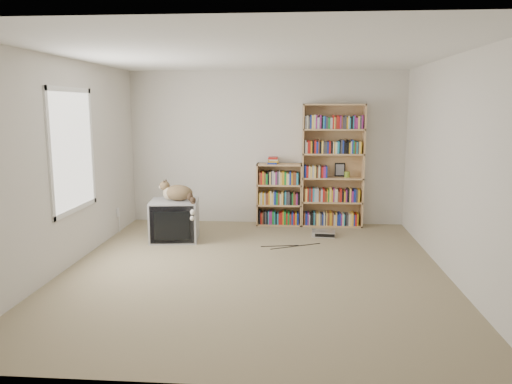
# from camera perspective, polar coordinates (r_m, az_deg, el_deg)

# --- Properties ---
(floor) EXTENTS (4.50, 5.00, 0.01)m
(floor) POSITION_cam_1_polar(r_m,az_deg,el_deg) (6.03, -0.26, -8.92)
(floor) COLOR gray
(floor) RESTS_ON ground
(wall_back) EXTENTS (4.50, 0.02, 2.50)m
(wall_back) POSITION_cam_1_polar(r_m,az_deg,el_deg) (8.23, 1.18, 5.04)
(wall_back) COLOR beige
(wall_back) RESTS_ON floor
(wall_front) EXTENTS (4.50, 0.02, 2.50)m
(wall_front) POSITION_cam_1_polar(r_m,az_deg,el_deg) (3.30, -3.86, -2.24)
(wall_front) COLOR beige
(wall_front) RESTS_ON floor
(wall_left) EXTENTS (0.02, 5.00, 2.50)m
(wall_left) POSITION_cam_1_polar(r_m,az_deg,el_deg) (6.34, -20.99, 2.96)
(wall_left) COLOR beige
(wall_left) RESTS_ON floor
(wall_right) EXTENTS (0.02, 5.00, 2.50)m
(wall_right) POSITION_cam_1_polar(r_m,az_deg,el_deg) (6.00, 21.70, 2.55)
(wall_right) COLOR beige
(wall_right) RESTS_ON floor
(ceiling) EXTENTS (4.50, 5.00, 0.02)m
(ceiling) POSITION_cam_1_polar(r_m,az_deg,el_deg) (5.74, -0.28, 15.46)
(ceiling) COLOR white
(ceiling) RESTS_ON wall_back
(window) EXTENTS (0.02, 1.22, 1.52)m
(window) POSITION_cam_1_polar(r_m,az_deg,el_deg) (6.50, -20.23, 4.49)
(window) COLOR white
(window) RESTS_ON wall_left
(crt_tv) EXTENTS (0.74, 0.68, 0.58)m
(crt_tv) POSITION_cam_1_polar(r_m,az_deg,el_deg) (7.38, -9.28, -3.20)
(crt_tv) COLOR #949496
(crt_tv) RESTS_ON floor
(cat) EXTENTS (0.61, 0.50, 0.50)m
(cat) POSITION_cam_1_polar(r_m,az_deg,el_deg) (7.24, -8.64, -0.37)
(cat) COLOR #352415
(cat) RESTS_ON crt_tv
(bookcase_tall) EXTENTS (0.98, 0.30, 1.97)m
(bookcase_tall) POSITION_cam_1_polar(r_m,az_deg,el_deg) (8.13, 8.73, 2.60)
(bookcase_tall) COLOR tan
(bookcase_tall) RESTS_ON floor
(bookcase_short) EXTENTS (0.74, 0.30, 1.01)m
(bookcase_short) POSITION_cam_1_polar(r_m,az_deg,el_deg) (8.18, 2.67, -0.51)
(bookcase_short) COLOR tan
(bookcase_short) RESTS_ON floor
(book_stack) EXTENTS (0.19, 0.24, 0.10)m
(book_stack) POSITION_cam_1_polar(r_m,az_deg,el_deg) (8.10, 1.94, 3.63)
(book_stack) COLOR #B31D17
(book_stack) RESTS_ON bookcase_short
(green_mug) EXTENTS (0.08, 0.08, 0.09)m
(green_mug) POSITION_cam_1_polar(r_m,az_deg,el_deg) (8.15, 10.36, 1.99)
(green_mug) COLOR olive
(green_mug) RESTS_ON bookcase_tall
(framed_print) EXTENTS (0.17, 0.05, 0.22)m
(framed_print) POSITION_cam_1_polar(r_m,az_deg,el_deg) (8.23, 9.57, 2.54)
(framed_print) COLOR black
(framed_print) RESTS_ON bookcase_tall
(dvd_player) EXTENTS (0.36, 0.27, 0.08)m
(dvd_player) POSITION_cam_1_polar(r_m,az_deg,el_deg) (7.60, 7.73, -4.72)
(dvd_player) COLOR #BDBCC2
(dvd_player) RESTS_ON floor
(wall_outlet) EXTENTS (0.01, 0.08, 0.13)m
(wall_outlet) POSITION_cam_1_polar(r_m,az_deg,el_deg) (7.97, -15.51, -2.24)
(wall_outlet) COLOR silver
(wall_outlet) RESTS_ON wall_left
(floor_cables) EXTENTS (1.20, 0.70, 0.01)m
(floor_cables) POSITION_cam_1_polar(r_m,az_deg,el_deg) (7.17, 2.58, -5.83)
(floor_cables) COLOR black
(floor_cables) RESTS_ON floor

